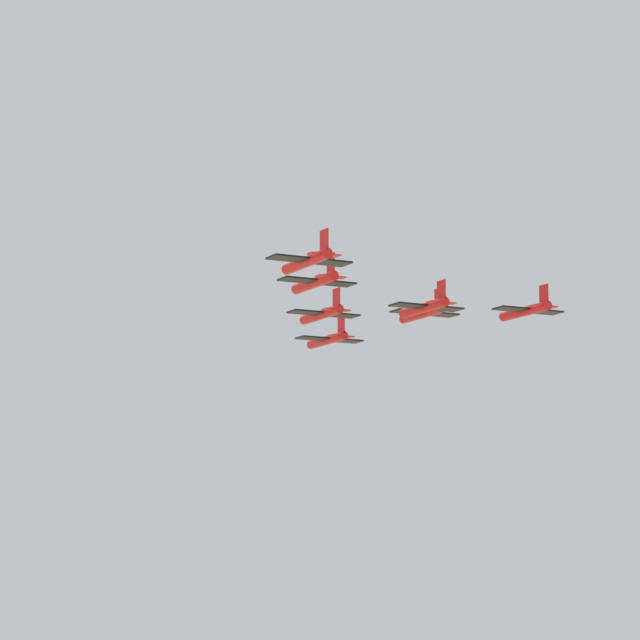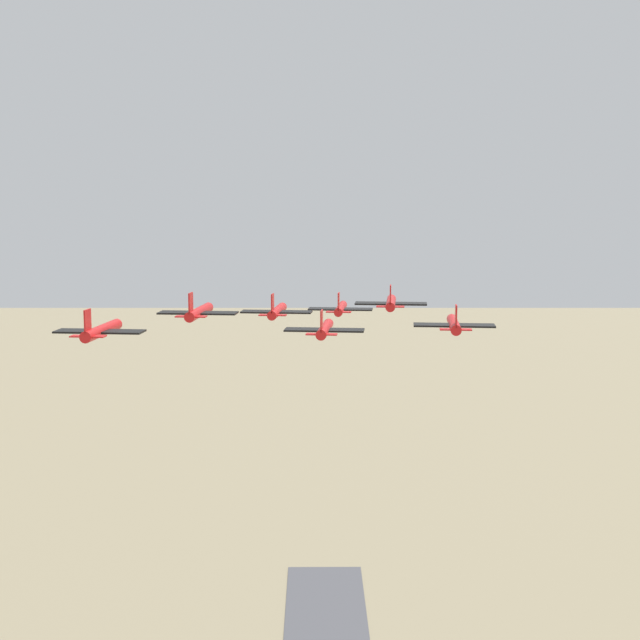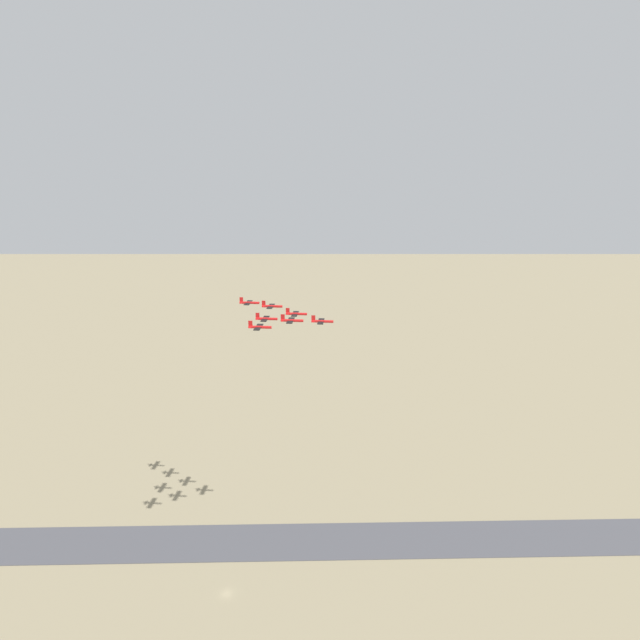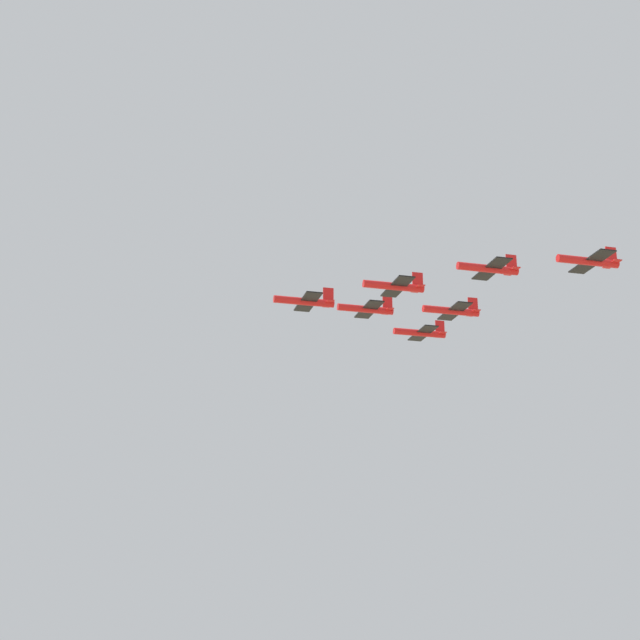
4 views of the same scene
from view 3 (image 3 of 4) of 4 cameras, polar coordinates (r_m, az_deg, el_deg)
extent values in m
plane|color=gray|center=(229.08, -10.62, -28.40)|extent=(3000.00, 3000.00, 0.00)
cube|color=#47474C|center=(247.37, 0.24, -23.95)|extent=(49.85, 328.37, 0.20)
cylinder|color=red|center=(196.00, 0.27, -0.16)|extent=(1.26, 8.70, 1.06)
cube|color=black|center=(196.05, 0.11, -0.15)|extent=(8.15, 2.50, 0.17)
cube|color=red|center=(195.92, -0.76, 0.24)|extent=(0.17, 1.55, 2.12)
cube|color=red|center=(196.30, -0.76, -0.13)|extent=(3.11, 1.13, 0.12)
cylinder|color=red|center=(203.09, -2.71, 0.71)|extent=(1.26, 8.70, 1.06)
cube|color=black|center=(203.16, -2.87, 0.71)|extent=(8.15, 2.50, 0.17)
cube|color=red|center=(203.20, -3.71, 1.09)|extent=(0.17, 1.55, 2.12)
cube|color=red|center=(203.56, -3.71, 0.73)|extent=(3.11, 1.13, 0.12)
cylinder|color=red|center=(190.34, -3.22, -0.06)|extent=(1.26, 8.70, 1.06)
cube|color=black|center=(190.42, -3.39, -0.06)|extent=(8.15, 2.50, 0.17)
cube|color=red|center=(190.48, -4.28, 0.35)|extent=(0.17, 1.55, 2.12)
cube|color=red|center=(190.85, -4.28, -0.04)|extent=(3.11, 1.13, 0.12)
cylinder|color=red|center=(210.66, -5.49, 1.57)|extent=(1.26, 8.70, 1.06)
cube|color=black|center=(210.76, -5.65, 1.57)|extent=(8.15, 2.50, 0.17)
cube|color=red|center=(210.97, -6.46, 1.94)|extent=(0.17, 1.55, 2.12)
cube|color=red|center=(211.31, -6.44, 1.59)|extent=(3.11, 1.13, 0.12)
cylinder|color=red|center=(198.73, -6.13, 0.14)|extent=(1.26, 8.70, 1.06)
cube|color=black|center=(198.84, -6.29, 0.14)|extent=(8.15, 2.50, 0.17)
cube|color=red|center=(199.05, -7.15, 0.53)|extent=(0.17, 1.55, 2.12)
cube|color=red|center=(199.42, -7.14, 0.16)|extent=(3.11, 1.13, 0.12)
cylinder|color=red|center=(186.28, -6.87, -0.81)|extent=(1.26, 8.70, 1.06)
cube|color=black|center=(186.39, -7.05, -0.81)|extent=(8.15, 2.50, 0.17)
cube|color=red|center=(186.62, -7.96, -0.40)|extent=(0.17, 1.55, 2.12)
cube|color=red|center=(187.01, -7.94, -0.79)|extent=(3.11, 1.13, 0.12)
cylinder|color=red|center=(219.14, -8.06, 1.97)|extent=(1.26, 8.70, 1.06)
cube|color=black|center=(219.26, -8.20, 1.97)|extent=(8.15, 2.50, 0.17)
cube|color=red|center=(219.61, -8.98, 2.31)|extent=(0.17, 1.55, 2.12)
cube|color=red|center=(219.94, -8.96, 1.98)|extent=(3.11, 1.13, 0.12)
camera|label=1|loc=(331.00, -26.94, 0.22)|focal=85.00mm
camera|label=2|loc=(223.30, -29.99, 3.23)|focal=50.00mm
camera|label=4|loc=(318.15, 6.75, -1.60)|focal=50.00mm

